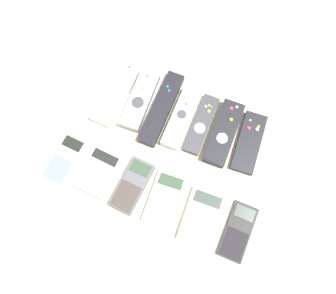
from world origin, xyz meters
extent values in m
plane|color=beige|center=(0.00, 0.00, 0.00)|extent=(3.00, 3.00, 0.00)
cube|color=white|center=(-0.19, 0.13, 0.01)|extent=(0.07, 0.20, 0.02)
cylinder|color=silver|center=(-0.19, 0.13, 0.02)|extent=(0.03, 0.03, 0.00)
cylinder|color=orange|center=(-0.19, 0.19, 0.02)|extent=(0.01, 0.01, 0.00)
cylinder|color=red|center=(-0.19, 0.21, 0.02)|extent=(0.01, 0.01, 0.00)
cube|color=gray|center=(-0.12, 0.13, 0.01)|extent=(0.06, 0.17, 0.02)
cylinder|color=#38383D|center=(-0.12, 0.12, 0.03)|extent=(0.03, 0.03, 0.00)
cylinder|color=orange|center=(-0.12, 0.16, 0.03)|extent=(0.01, 0.01, 0.00)
cylinder|color=green|center=(-0.13, 0.20, 0.03)|extent=(0.01, 0.01, 0.00)
cube|color=black|center=(-0.06, 0.13, 0.01)|extent=(0.05, 0.22, 0.02)
cylinder|color=green|center=(-0.07, 0.19, 0.02)|extent=(0.01, 0.01, 0.00)
cylinder|color=blue|center=(-0.06, 0.18, 0.02)|extent=(0.01, 0.01, 0.00)
cube|color=silver|center=(0.00, 0.13, 0.01)|extent=(0.05, 0.17, 0.02)
cylinder|color=#38383D|center=(0.00, 0.13, 0.02)|extent=(0.03, 0.03, 0.00)
cylinder|color=yellow|center=(0.00, 0.18, 0.03)|extent=(0.01, 0.01, 0.00)
cylinder|color=red|center=(0.00, 0.16, 0.03)|extent=(0.01, 0.01, 0.00)
cube|color=#333338|center=(0.06, 0.13, 0.01)|extent=(0.05, 0.17, 0.02)
cylinder|color=#99999E|center=(0.06, 0.12, 0.02)|extent=(0.03, 0.03, 0.00)
cylinder|color=silver|center=(0.05, 0.18, 0.02)|extent=(0.01, 0.01, 0.00)
cylinder|color=orange|center=(0.06, 0.19, 0.02)|extent=(0.01, 0.01, 0.00)
cylinder|color=yellow|center=(0.06, 0.17, 0.02)|extent=(0.01, 0.01, 0.00)
cylinder|color=green|center=(0.07, 0.19, 0.02)|extent=(0.01, 0.01, 0.00)
cube|color=black|center=(0.12, 0.13, 0.01)|extent=(0.06, 0.18, 0.03)
cylinder|color=#99999E|center=(0.12, 0.11, 0.03)|extent=(0.03, 0.03, 0.00)
cylinder|color=orange|center=(0.13, 0.17, 0.03)|extent=(0.01, 0.01, 0.00)
cylinder|color=red|center=(0.12, 0.20, 0.03)|extent=(0.01, 0.01, 0.00)
cylinder|color=silver|center=(0.13, 0.21, 0.03)|extent=(0.01, 0.01, 0.00)
cube|color=black|center=(0.19, 0.13, 0.01)|extent=(0.07, 0.17, 0.02)
cylinder|color=yellow|center=(0.20, 0.18, 0.02)|extent=(0.01, 0.01, 0.00)
cylinder|color=red|center=(0.18, 0.17, 0.02)|extent=(0.01, 0.01, 0.00)
cylinder|color=silver|center=(0.17, 0.19, 0.02)|extent=(0.01, 0.01, 0.00)
cylinder|color=silver|center=(0.20, 0.17, 0.02)|extent=(0.01, 0.01, 0.00)
cube|color=#B2B2B7|center=(-0.23, -0.09, 0.01)|extent=(0.07, 0.14, 0.01)
cube|color=black|center=(-0.23, -0.05, 0.02)|extent=(0.05, 0.03, 0.00)
cube|color=slate|center=(-0.24, -0.12, 0.01)|extent=(0.06, 0.07, 0.00)
cube|color=silver|center=(-0.14, -0.09, 0.01)|extent=(0.09, 0.12, 0.02)
cube|color=black|center=(-0.14, -0.05, 0.02)|extent=(0.07, 0.03, 0.00)
cube|color=#9F82A0|center=(-0.14, -0.11, 0.02)|extent=(0.08, 0.06, 0.00)
cube|color=#4C4C51|center=(-0.05, -0.09, 0.01)|extent=(0.07, 0.14, 0.02)
cube|color=#2D422D|center=(-0.04, -0.04, 0.02)|extent=(0.05, 0.03, 0.00)
cube|color=#3B322E|center=(-0.05, -0.12, 0.02)|extent=(0.06, 0.07, 0.00)
cube|color=silver|center=(0.04, -0.09, 0.01)|extent=(0.08, 0.14, 0.01)
cube|color=#2D422D|center=(0.04, -0.04, 0.01)|extent=(0.06, 0.03, 0.00)
cube|color=#82B186|center=(0.04, -0.12, 0.01)|extent=(0.07, 0.07, 0.00)
cube|color=silver|center=(0.14, -0.09, 0.01)|extent=(0.09, 0.14, 0.02)
cube|color=#333D33|center=(0.14, -0.05, 0.02)|extent=(0.07, 0.03, 0.00)
cube|color=tan|center=(0.14, -0.12, 0.02)|extent=(0.08, 0.07, 0.00)
cube|color=black|center=(0.24, -0.09, 0.01)|extent=(0.06, 0.14, 0.01)
cube|color=#333D33|center=(0.24, -0.04, 0.01)|extent=(0.05, 0.03, 0.00)
cube|color=black|center=(0.24, -0.12, 0.01)|extent=(0.05, 0.07, 0.00)
camera|label=1|loc=(0.09, -0.19, 0.82)|focal=35.00mm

